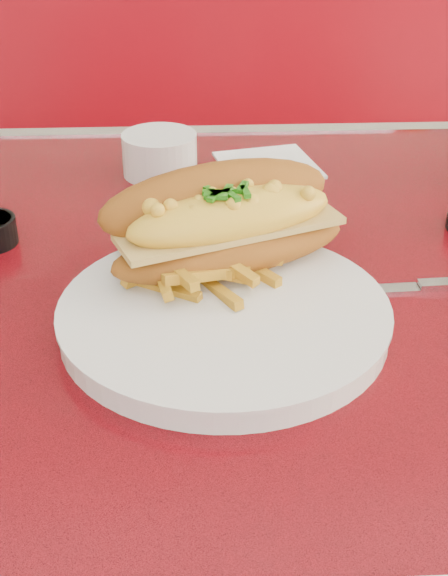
{
  "coord_description": "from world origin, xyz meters",
  "views": [
    {
      "loc": [
        -0.09,
        -0.7,
        1.16
      ],
      "look_at": [
        -0.06,
        -0.11,
        0.81
      ],
      "focal_mm": 50.0,
      "sensor_mm": 36.0,
      "label": 1
    }
  ],
  "objects_px": {
    "dinner_plate": "(224,316)",
    "booth_bench_far": "(231,279)",
    "fork": "(198,263)",
    "gravy_ramekin": "(160,153)",
    "diner_table": "(273,393)",
    "knife": "(409,287)",
    "mac_hoagie": "(225,221)"
  },
  "relations": [
    {
      "from": "diner_table",
      "to": "knife",
      "type": "relative_size",
      "value": 5.88
    },
    {
      "from": "fork",
      "to": "knife",
      "type": "relative_size",
      "value": 0.54
    },
    {
      "from": "booth_bench_far",
      "to": "fork",
      "type": "height_order",
      "value": "booth_bench_far"
    },
    {
      "from": "dinner_plate",
      "to": "booth_bench_far",
      "type": "bearing_deg",
      "value": 86.3
    },
    {
      "from": "diner_table",
      "to": "fork",
      "type": "bearing_deg",
      "value": -160.73
    },
    {
      "from": "mac_hoagie",
      "to": "fork",
      "type": "xyz_separation_m",
      "value": [
        -0.03,
        0.0,
        -0.04
      ]
    },
    {
      "from": "dinner_plate",
      "to": "knife",
      "type": "distance_m",
      "value": 0.19
    },
    {
      "from": "fork",
      "to": "gravy_ramekin",
      "type": "height_order",
      "value": "gravy_ramekin"
    },
    {
      "from": "dinner_plate",
      "to": "knife",
      "type": "height_order",
      "value": "dinner_plate"
    },
    {
      "from": "dinner_plate",
      "to": "knife",
      "type": "bearing_deg",
      "value": 17.7
    },
    {
      "from": "gravy_ramekin",
      "to": "fork",
      "type": "bearing_deg",
      "value": -81.23
    },
    {
      "from": "booth_bench_far",
      "to": "gravy_ramekin",
      "type": "xyz_separation_m",
      "value": [
        -0.12,
        -0.57,
        0.51
      ]
    },
    {
      "from": "dinner_plate",
      "to": "knife",
      "type": "relative_size",
      "value": 1.59
    },
    {
      "from": "mac_hoagie",
      "to": "fork",
      "type": "height_order",
      "value": "mac_hoagie"
    },
    {
      "from": "diner_table",
      "to": "knife",
      "type": "xyz_separation_m",
      "value": [
        0.12,
        -0.05,
        0.16
      ]
    },
    {
      "from": "knife",
      "to": "dinner_plate",
      "type": "bearing_deg",
      "value": -165.35
    },
    {
      "from": "diner_table",
      "to": "booth_bench_far",
      "type": "relative_size",
      "value": 1.03
    },
    {
      "from": "dinner_plate",
      "to": "gravy_ramekin",
      "type": "distance_m",
      "value": 0.36
    },
    {
      "from": "booth_bench_far",
      "to": "dinner_plate",
      "type": "xyz_separation_m",
      "value": [
        -0.06,
        -0.92,
        0.49
      ]
    },
    {
      "from": "diner_table",
      "to": "fork",
      "type": "relative_size",
      "value": 10.82
    },
    {
      "from": "diner_table",
      "to": "fork",
      "type": "height_order",
      "value": "fork"
    },
    {
      "from": "diner_table",
      "to": "mac_hoagie",
      "type": "bearing_deg",
      "value": -152.31
    },
    {
      "from": "gravy_ramekin",
      "to": "mac_hoagie",
      "type": "bearing_deg",
      "value": -75.91
    },
    {
      "from": "booth_bench_far",
      "to": "knife",
      "type": "relative_size",
      "value": 5.74
    },
    {
      "from": "diner_table",
      "to": "gravy_ramekin",
      "type": "distance_m",
      "value": 0.33
    },
    {
      "from": "booth_bench_far",
      "to": "mac_hoagie",
      "type": "relative_size",
      "value": 4.67
    },
    {
      "from": "booth_bench_far",
      "to": "dinner_plate",
      "type": "height_order",
      "value": "booth_bench_far"
    },
    {
      "from": "dinner_plate",
      "to": "diner_table",
      "type": "bearing_deg",
      "value": 61.66
    },
    {
      "from": "fork",
      "to": "knife",
      "type": "height_order",
      "value": "fork"
    },
    {
      "from": "diner_table",
      "to": "booth_bench_far",
      "type": "height_order",
      "value": "booth_bench_far"
    },
    {
      "from": "mac_hoagie",
      "to": "knife",
      "type": "distance_m",
      "value": 0.18
    },
    {
      "from": "diner_table",
      "to": "gravy_ramekin",
      "type": "height_order",
      "value": "gravy_ramekin"
    }
  ]
}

